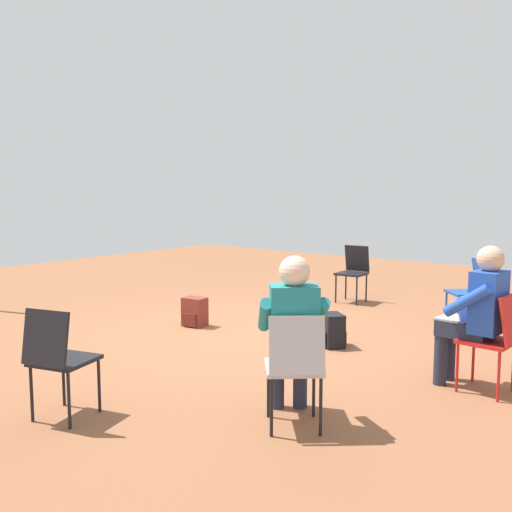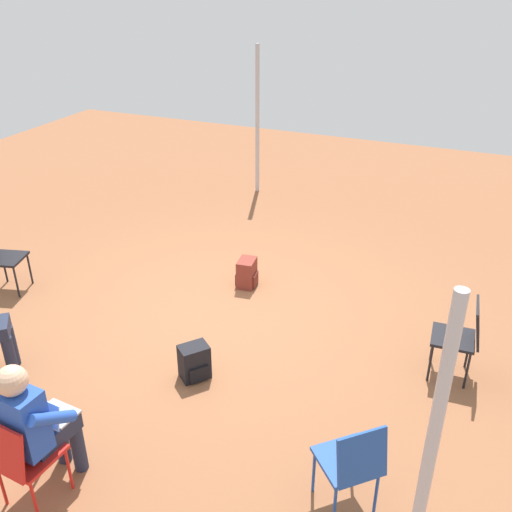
{
  "view_description": "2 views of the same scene",
  "coord_description": "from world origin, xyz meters",
  "px_view_note": "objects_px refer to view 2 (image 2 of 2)",
  "views": [
    {
      "loc": [
        -5.01,
        -4.1,
        1.7
      ],
      "look_at": [
        0.4,
        0.09,
        0.89
      ],
      "focal_mm": 40.0,
      "sensor_mm": 36.0,
      "label": 1
    },
    {
      "loc": [
        2.55,
        -4.93,
        3.67
      ],
      "look_at": [
        0.33,
        0.34,
        0.69
      ],
      "focal_mm": 40.0,
      "sensor_mm": 36.0,
      "label": 2
    }
  ],
  "objects_px": {
    "person_with_laptop": "(34,420)",
    "backpack_near_laptop_user": "(194,363)",
    "chair_east": "(462,334)",
    "backpack_by_empty_chair": "(247,274)",
    "chair_south": "(21,456)",
    "chair_west": "(0,254)",
    "chair_southeast": "(352,462)"
  },
  "relations": [
    {
      "from": "chair_southeast",
      "to": "chair_west",
      "type": "xyz_separation_m",
      "value": [
        -4.75,
        1.5,
        0.0
      ]
    },
    {
      "from": "chair_southeast",
      "to": "chair_south",
      "type": "relative_size",
      "value": 1.0
    },
    {
      "from": "chair_east",
      "to": "person_with_laptop",
      "type": "distance_m",
      "value": 3.83
    },
    {
      "from": "backpack_by_empty_chair",
      "to": "chair_south",
      "type": "bearing_deg",
      "value": -92.97
    },
    {
      "from": "chair_southeast",
      "to": "backpack_near_laptop_user",
      "type": "height_order",
      "value": "chair_southeast"
    },
    {
      "from": "backpack_by_empty_chair",
      "to": "backpack_near_laptop_user",
      "type": "bearing_deg",
      "value": -82.47
    },
    {
      "from": "chair_southeast",
      "to": "backpack_near_laptop_user",
      "type": "xyz_separation_m",
      "value": [
        -1.78,
        0.92,
        -0.34
      ]
    },
    {
      "from": "chair_east",
      "to": "person_with_laptop",
      "type": "height_order",
      "value": "person_with_laptop"
    },
    {
      "from": "chair_southeast",
      "to": "chair_west",
      "type": "height_order",
      "value": "same"
    },
    {
      "from": "chair_west",
      "to": "chair_south",
      "type": "bearing_deg",
      "value": 31.26
    },
    {
      "from": "person_with_laptop",
      "to": "backpack_by_empty_chair",
      "type": "distance_m",
      "value": 3.5
    },
    {
      "from": "chair_east",
      "to": "chair_south",
      "type": "xyz_separation_m",
      "value": [
        -2.79,
        -2.81,
        0.0
      ]
    },
    {
      "from": "chair_east",
      "to": "chair_south",
      "type": "bearing_deg",
      "value": 132.14
    },
    {
      "from": "chair_east",
      "to": "backpack_by_empty_chair",
      "type": "xyz_separation_m",
      "value": [
        -2.6,
        0.82,
        -0.34
      ]
    },
    {
      "from": "backpack_near_laptop_user",
      "to": "chair_west",
      "type": "bearing_deg",
      "value": 168.91
    },
    {
      "from": "person_with_laptop",
      "to": "backpack_by_empty_chair",
      "type": "height_order",
      "value": "person_with_laptop"
    },
    {
      "from": "chair_southeast",
      "to": "backpack_by_empty_chair",
      "type": "xyz_separation_m",
      "value": [
        -2.03,
        2.75,
        -0.34
      ]
    },
    {
      "from": "person_with_laptop",
      "to": "backpack_near_laptop_user",
      "type": "height_order",
      "value": "person_with_laptop"
    },
    {
      "from": "chair_south",
      "to": "person_with_laptop",
      "type": "bearing_deg",
      "value": 90.0
    },
    {
      "from": "chair_southeast",
      "to": "chair_south",
      "type": "bearing_deg",
      "value": 158.16
    },
    {
      "from": "chair_southeast",
      "to": "chair_east",
      "type": "xyz_separation_m",
      "value": [
        0.58,
        1.93,
        0.0
      ]
    },
    {
      "from": "chair_south",
      "to": "backpack_near_laptop_user",
      "type": "xyz_separation_m",
      "value": [
        0.43,
        1.79,
        -0.34
      ]
    },
    {
      "from": "person_with_laptop",
      "to": "chair_east",
      "type": "bearing_deg",
      "value": 48.35
    },
    {
      "from": "backpack_near_laptop_user",
      "to": "chair_east",
      "type": "bearing_deg",
      "value": 23.19
    },
    {
      "from": "chair_south",
      "to": "backpack_by_empty_chair",
      "type": "bearing_deg",
      "value": 91.88
    },
    {
      "from": "chair_east",
      "to": "chair_south",
      "type": "distance_m",
      "value": 3.96
    },
    {
      "from": "chair_south",
      "to": "person_with_laptop",
      "type": "distance_m",
      "value": 0.26
    },
    {
      "from": "chair_south",
      "to": "person_with_laptop",
      "type": "height_order",
      "value": "person_with_laptop"
    },
    {
      "from": "person_with_laptop",
      "to": "backpack_near_laptop_user",
      "type": "distance_m",
      "value": 1.76
    },
    {
      "from": "chair_east",
      "to": "backpack_by_empty_chair",
      "type": "relative_size",
      "value": 2.36
    },
    {
      "from": "chair_southeast",
      "to": "backpack_by_empty_chair",
      "type": "distance_m",
      "value": 3.43
    },
    {
      "from": "chair_south",
      "to": "backpack_near_laptop_user",
      "type": "relative_size",
      "value": 2.36
    }
  ]
}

